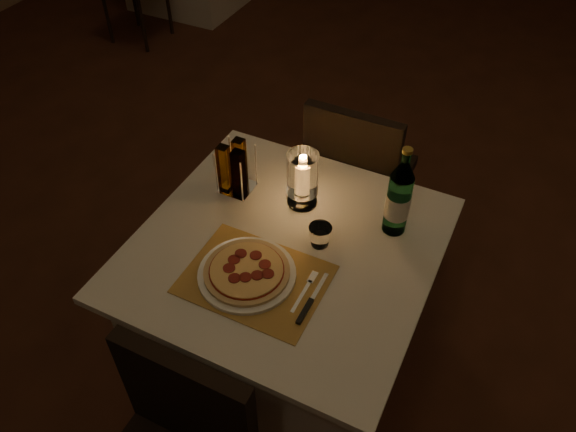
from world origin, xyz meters
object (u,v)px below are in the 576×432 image
at_px(plate, 247,274).
at_px(hurricane_candle, 303,176).
at_px(water_bottle, 399,199).
at_px(tumbler, 320,236).
at_px(main_table, 286,309).
at_px(chair_far, 356,169).
at_px(pizza, 247,271).

relative_size(plate, hurricane_candle, 1.45).
height_order(water_bottle, hurricane_candle, water_bottle).
bearing_deg(tumbler, hurricane_candle, 131.26).
bearing_deg(water_bottle, tumbler, -138.23).
relative_size(main_table, hurricane_candle, 4.52).
distance_m(plate, tumbler, 0.28).
xyz_separation_m(chair_far, hurricane_candle, (-0.04, -0.50, 0.32)).
bearing_deg(water_bottle, chair_far, 122.75).
bearing_deg(plate, main_table, 74.48).
height_order(chair_far, tumbler, chair_far).
height_order(pizza, tumbler, tumbler).
bearing_deg(pizza, plate, -94.64).
bearing_deg(hurricane_candle, pizza, -91.54).
height_order(main_table, hurricane_candle, hurricane_candle).
bearing_deg(water_bottle, plate, -130.54).
bearing_deg(chair_far, main_table, -90.00).
bearing_deg(tumbler, water_bottle, 41.77).
relative_size(tumbler, water_bottle, 0.23).
xyz_separation_m(plate, tumbler, (0.15, 0.24, 0.03)).
xyz_separation_m(plate, water_bottle, (0.36, 0.42, 0.13)).
distance_m(plate, water_bottle, 0.56).
relative_size(tumbler, hurricane_candle, 0.36).
xyz_separation_m(main_table, tumbler, (0.10, 0.06, 0.41)).
bearing_deg(pizza, water_bottle, 49.45).
xyz_separation_m(main_table, pizza, (-0.05, -0.18, 0.39)).
relative_size(chair_far, plate, 2.81).
bearing_deg(chair_far, hurricane_candle, -94.53).
bearing_deg(main_table, hurricane_candle, 100.23).
relative_size(main_table, chair_far, 1.11).
distance_m(plate, pizza, 0.02).
distance_m(chair_far, plate, 0.92).
relative_size(chair_far, tumbler, 11.33).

